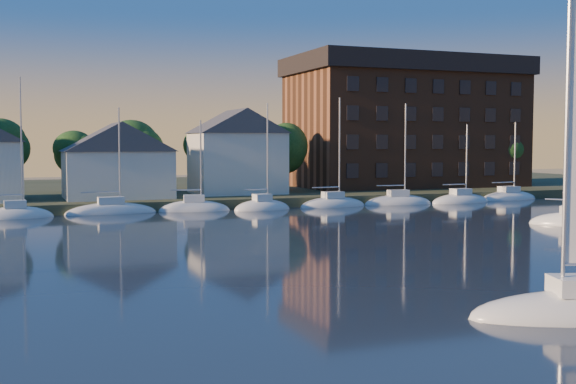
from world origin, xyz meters
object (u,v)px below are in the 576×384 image
clubhouse_east (237,151)px  condo_block (405,122)px  drifting_sailboat_right (573,225)px  clubhouse_centre (117,159)px

clubhouse_east → condo_block: 26.94m
clubhouse_east → drifting_sailboat_right: 38.91m
clubhouse_centre → drifting_sailboat_right: bearing=-43.8°
clubhouse_east → condo_block: (26.00, 5.95, 3.79)m
condo_block → drifting_sailboat_right: (-7.11, -39.45, -9.70)m
condo_block → drifting_sailboat_right: condo_block is taller
clubhouse_centre → condo_block: condo_block is taller
clubhouse_centre → condo_block: (40.00, 7.95, 4.66)m
clubhouse_east → condo_block: size_ratio=0.34×
clubhouse_centre → condo_block: bearing=11.2°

